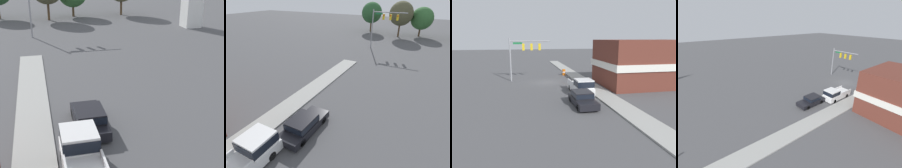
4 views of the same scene
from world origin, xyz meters
TOP-DOWN VIEW (x-y plane):
  - ground_plane at (0.00, 0.00)m, footprint 200.00×200.00m
  - sidewalk_curb at (-5.70, 0.00)m, footprint 2.40×60.00m
  - near_signal_assembly at (3.19, -2.06)m, footprint 6.30×0.49m
  - car_lead at (-2.11, 12.30)m, footprint 1.95×4.83m
  - pickup_truck_parked at (-3.29, 7.83)m, footprint 2.02×5.46m
  - construction_barrel at (-3.90, -5.90)m, footprint 0.60×0.60m

SIDE VIEW (x-z plane):
  - ground_plane at x=0.00m, z-range 0.00..0.00m
  - sidewalk_curb at x=-5.70m, z-range 0.00..0.14m
  - construction_barrel at x=-3.90m, z-range 0.01..1.11m
  - car_lead at x=-2.11m, z-range 0.03..1.48m
  - pickup_truck_parked at x=-3.29m, z-range -0.02..1.95m
  - near_signal_assembly at x=3.19m, z-range 1.52..8.20m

